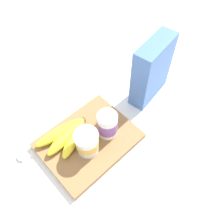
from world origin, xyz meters
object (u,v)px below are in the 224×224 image
object	(u,v)px
yogurt_cup_back	(87,143)
banana_bunch	(67,135)
spoon	(23,164)
yogurt_cup_front	(108,125)
cutting_board	(89,141)
cereal_box	(152,71)

from	to	relation	value
yogurt_cup_back	banana_bunch	size ratio (longest dim) A/B	0.48
yogurt_cup_back	spoon	size ratio (longest dim) A/B	0.67
yogurt_cup_front	yogurt_cup_back	size ratio (longest dim) A/B	1.10
cutting_board	yogurt_cup_back	distance (m)	0.07
cutting_board	spoon	xyz separation A→B (m)	(0.20, -0.08, -0.01)
cereal_box	yogurt_cup_front	world-z (taller)	cereal_box
cutting_board	yogurt_cup_front	xyz separation A→B (m)	(-0.06, 0.03, 0.06)
yogurt_cup_front	spoon	xyz separation A→B (m)	(0.27, -0.11, -0.07)
cereal_box	banana_bunch	world-z (taller)	cereal_box
cutting_board	banana_bunch	bearing A→B (deg)	-47.22
cutting_board	yogurt_cup_back	world-z (taller)	yogurt_cup_back
cutting_board	cereal_box	bearing A→B (deg)	-178.57
yogurt_cup_front	spoon	world-z (taller)	yogurt_cup_front
yogurt_cup_back	cereal_box	bearing A→B (deg)	-173.93
cutting_board	yogurt_cup_front	distance (m)	0.09
yogurt_cup_front	spoon	distance (m)	0.29
yogurt_cup_back	spoon	distance (m)	0.22
cereal_box	yogurt_cup_back	xyz separation A→B (m)	(0.33, 0.04, -0.05)
yogurt_cup_front	banana_bunch	xyz separation A→B (m)	(0.11, -0.08, -0.03)
cutting_board	banana_bunch	size ratio (longest dim) A/B	1.64
yogurt_cup_front	banana_bunch	world-z (taller)	yogurt_cup_front
yogurt_cup_back	yogurt_cup_front	bearing A→B (deg)	-178.67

